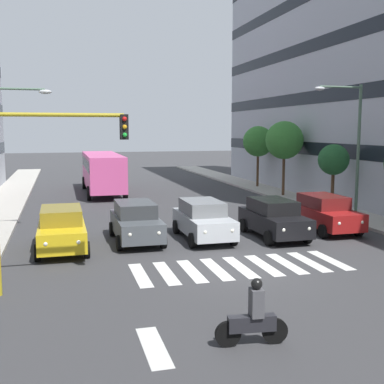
% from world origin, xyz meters
% --- Properties ---
extents(ground_plane, '(180.00, 180.00, 0.00)m').
position_xyz_m(ground_plane, '(0.00, 0.00, 0.00)').
color(ground_plane, '#38383A').
extents(building_left_block_0, '(9.98, 29.93, 24.75)m').
position_xyz_m(building_left_block_0, '(-15.93, -16.55, 12.38)').
color(building_left_block_0, '#ADB2BC').
rests_on(building_left_block_0, ground_plane).
extents(crosswalk_markings, '(7.65, 2.80, 0.01)m').
position_xyz_m(crosswalk_markings, '(-0.00, 0.00, 0.00)').
color(crosswalk_markings, silver).
rests_on(crosswalk_markings, ground_plane).
extents(lane_arrow_1, '(0.50, 2.20, 0.01)m').
position_xyz_m(lane_arrow_1, '(4.18, 5.50, 0.00)').
color(lane_arrow_1, silver).
rests_on(lane_arrow_1, ground_plane).
extents(car_0, '(2.02, 4.44, 1.72)m').
position_xyz_m(car_0, '(-6.16, -4.87, 0.89)').
color(car_0, maroon).
rests_on(car_0, ground_plane).
extents(car_1, '(2.02, 4.44, 1.72)m').
position_xyz_m(car_1, '(-3.20, -4.21, 0.89)').
color(car_1, black).
rests_on(car_1, ground_plane).
extents(car_2, '(2.02, 4.44, 1.72)m').
position_xyz_m(car_2, '(0.01, -4.66, 0.89)').
color(car_2, '#B2B7BC').
rests_on(car_2, ground_plane).
extents(car_3, '(2.02, 4.44, 1.72)m').
position_xyz_m(car_3, '(2.98, -4.99, 0.89)').
color(car_3, '#474C51').
rests_on(car_3, ground_plane).
extents(car_4, '(2.02, 4.44, 1.72)m').
position_xyz_m(car_4, '(6.11, -4.23, 0.89)').
color(car_4, gold).
rests_on(car_4, ground_plane).
extents(bus_behind_traffic, '(2.78, 10.50, 3.00)m').
position_xyz_m(bus_behind_traffic, '(2.98, -21.86, 1.86)').
color(bus_behind_traffic, '#DB5193').
rests_on(bus_behind_traffic, ground_plane).
extents(motorcycle_with_rider, '(1.70, 0.39, 1.57)m').
position_xyz_m(motorcycle_with_rider, '(1.98, 5.99, 0.65)').
color(motorcycle_with_rider, black).
rests_on(motorcycle_with_rider, ground_plane).
extents(traffic_light_gantry, '(3.99, 0.36, 5.50)m').
position_xyz_m(traffic_light_gantry, '(6.83, 0.91, 3.67)').
color(traffic_light_gantry, '#AD991E').
rests_on(traffic_light_gantry, ground_plane).
extents(street_lamp_left, '(2.72, 0.28, 7.01)m').
position_xyz_m(street_lamp_left, '(-8.52, -6.44, 4.43)').
color(street_lamp_left, '#4C6B56').
rests_on(street_lamp_left, sidewalk_left).
extents(street_lamp_right, '(2.70, 0.28, 6.62)m').
position_xyz_m(street_lamp_right, '(8.51, -6.92, 4.22)').
color(street_lamp_right, '#4C6B56').
rests_on(street_lamp_right, sidewalk_right).
extents(street_tree_1, '(1.83, 1.83, 3.86)m').
position_xyz_m(street_tree_1, '(-9.56, -9.77, 3.07)').
color(street_tree_1, '#513823').
rests_on(street_tree_1, sidewalk_left).
extents(street_tree_2, '(2.72, 2.72, 5.32)m').
position_xyz_m(street_tree_2, '(-9.44, -16.16, 4.09)').
color(street_tree_2, '#513823').
rests_on(street_tree_2, sidewalk_left).
extents(street_tree_3, '(2.52, 2.52, 5.00)m').
position_xyz_m(street_tree_3, '(-9.78, -21.71, 3.87)').
color(street_tree_3, '#513823').
rests_on(street_tree_3, sidewalk_left).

